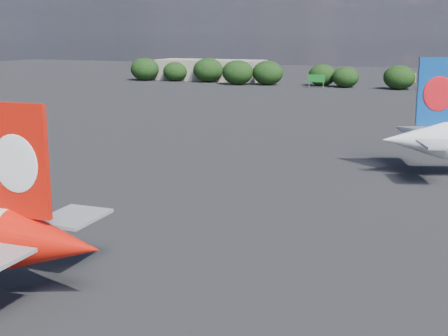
% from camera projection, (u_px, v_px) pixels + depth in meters
% --- Properties ---
extents(ground, '(500.00, 500.00, 0.00)m').
position_uv_depth(ground, '(246.00, 149.00, 104.50)').
color(ground, black).
rests_on(ground, ground).
extents(terminal_building, '(42.00, 16.00, 8.00)m').
position_uv_depth(terminal_building, '(211.00, 70.00, 246.99)').
color(terminal_building, gray).
rests_on(terminal_building, ground).
extents(highway_sign, '(6.00, 0.30, 4.50)m').
position_uv_depth(highway_sign, '(316.00, 79.00, 215.08)').
color(highway_sign, '#166E23').
rests_on(highway_sign, ground).
extents(billboard_yellow, '(5.00, 0.30, 5.50)m').
position_uv_depth(billboard_yellow, '(408.00, 78.00, 209.03)').
color(billboard_yellow, '#EAA414').
rests_on(billboard_yellow, ground).
extents(horizon_treeline, '(206.32, 16.88, 9.32)m').
position_uv_depth(horizon_treeline, '(379.00, 76.00, 211.00)').
color(horizon_treeline, black).
rests_on(horizon_treeline, ground).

